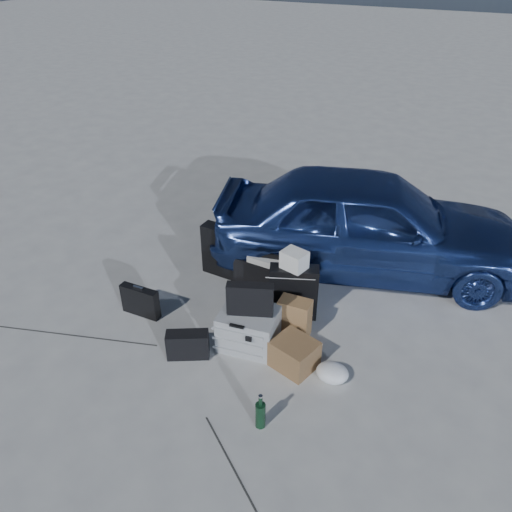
{
  "coord_description": "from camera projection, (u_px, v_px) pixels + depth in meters",
  "views": [
    {
      "loc": [
        1.92,
        -3.02,
        3.38
      ],
      "look_at": [
        -0.12,
        0.85,
        0.6
      ],
      "focal_mm": 35.0,
      "sensor_mm": 36.0,
      "label": 1
    }
  ],
  "objects": [
    {
      "name": "cardboard_box",
      "position": [
        294.0,
        354.0,
        4.61
      ],
      "size": [
        0.45,
        0.42,
        0.28
      ],
      "primitive_type": "cube",
      "rotation": [
        0.0,
        0.0,
        -0.26
      ],
      "color": "olive",
      "rests_on": "ground"
    },
    {
      "name": "pelican_case",
      "position": [
        249.0,
        328.0,
        4.83
      ],
      "size": [
        0.61,
        0.53,
        0.39
      ],
      "primitive_type": "cube",
      "rotation": [
        0.0,
        0.0,
        0.17
      ],
      "color": "#979A9C",
      "rests_on": "ground"
    },
    {
      "name": "duffel_bag",
      "position": [
        268.0,
        274.0,
        5.64
      ],
      "size": [
        0.74,
        0.34,
        0.36
      ],
      "primitive_type": "cube",
      "rotation": [
        0.0,
        0.0,
        -0.05
      ],
      "color": "black",
      "rests_on": "ground"
    },
    {
      "name": "kraft_bag",
      "position": [
        294.0,
        318.0,
        4.95
      ],
      "size": [
        0.33,
        0.21,
        0.42
      ],
      "primitive_type": "cube",
      "rotation": [
        0.0,
        0.0,
        0.08
      ],
      "color": "brown",
      "rests_on": "ground"
    },
    {
      "name": "suitcase_right",
      "position": [
        293.0,
        292.0,
        5.16
      ],
      "size": [
        0.53,
        0.36,
        0.6
      ],
      "primitive_type": "cube",
      "rotation": [
        0.0,
        0.0,
        0.4
      ],
      "color": "black",
      "rests_on": "ground"
    },
    {
      "name": "messenger_bag",
      "position": [
        188.0,
        345.0,
        4.72
      ],
      "size": [
        0.42,
        0.33,
        0.28
      ],
      "primitive_type": "cube",
      "rotation": [
        0.0,
        0.0,
        0.53
      ],
      "color": "black",
      "rests_on": "ground"
    },
    {
      "name": "white_carton",
      "position": [
        294.0,
        260.0,
        4.95
      ],
      "size": [
        0.27,
        0.24,
        0.19
      ],
      "primitive_type": "cube",
      "rotation": [
        0.0,
        0.0,
        -0.22
      ],
      "color": "white",
      "rests_on": "suitcase_right"
    },
    {
      "name": "flat_box_white",
      "position": [
        269.0,
        258.0,
        5.53
      ],
      "size": [
        0.42,
        0.32,
        0.07
      ],
      "primitive_type": "cube",
      "rotation": [
        0.0,
        0.0,
        -0.03
      ],
      "color": "white",
      "rests_on": "duffel_bag"
    },
    {
      "name": "plastic_bag",
      "position": [
        332.0,
        373.0,
        4.49
      ],
      "size": [
        0.32,
        0.28,
        0.16
      ],
      "primitive_type": "ellipsoid",
      "rotation": [
        0.0,
        0.0,
        0.1
      ],
      "color": "silver",
      "rests_on": "ground"
    },
    {
      "name": "ground",
      "position": [
        226.0,
        353.0,
        4.82
      ],
      "size": [
        60.0,
        60.0,
        0.0
      ],
      "primitive_type": "plane",
      "color": "#B7B7B2",
      "rests_on": "ground"
    },
    {
      "name": "suitcase_left",
      "position": [
        222.0,
        251.0,
        5.82
      ],
      "size": [
        0.48,
        0.19,
        0.62
      ],
      "primitive_type": "cube",
      "rotation": [
        0.0,
        0.0,
        -0.03
      ],
      "color": "black",
      "rests_on": "ground"
    },
    {
      "name": "car",
      "position": [
        369.0,
        222.0,
        5.79
      ],
      "size": [
        3.85,
        2.48,
        1.22
      ],
      "primitive_type": "imported",
      "rotation": [
        0.0,
        0.0,
        1.89
      ],
      "color": "#2E4891",
      "rests_on": "ground"
    },
    {
      "name": "flat_box_black",
      "position": [
        269.0,
        252.0,
        5.52
      ],
      "size": [
        0.3,
        0.24,
        0.06
      ],
      "primitive_type": "cube",
      "rotation": [
        0.0,
        0.0,
        0.23
      ],
      "color": "black",
      "rests_on": "flat_box_white"
    },
    {
      "name": "green_bottle",
      "position": [
        260.0,
        411.0,
        4.02
      ],
      "size": [
        0.11,
        0.11,
        0.34
      ],
      "primitive_type": "cylinder",
      "rotation": [
        0.0,
        0.0,
        0.38
      ],
      "color": "black",
      "rests_on": "ground"
    },
    {
      "name": "briefcase",
      "position": [
        140.0,
        301.0,
        5.24
      ],
      "size": [
        0.44,
        0.12,
        0.34
      ],
      "primitive_type": "cube",
      "rotation": [
        0.0,
        0.0,
        0.04
      ],
      "color": "black",
      "rests_on": "ground"
    },
    {
      "name": "laptop_bag",
      "position": [
        250.0,
        299.0,
        4.63
      ],
      "size": [
        0.44,
        0.27,
        0.33
      ],
      "primitive_type": "cube",
      "rotation": [
        0.0,
        0.0,
        0.4
      ],
      "color": "black",
      "rests_on": "pelican_case"
    }
  ]
}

